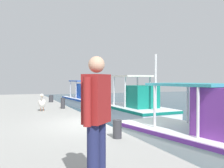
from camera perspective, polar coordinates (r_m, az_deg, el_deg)
name	(u,v)px	position (r m, az deg, el deg)	size (l,w,h in m)	color
fishing_boat_nearest	(83,99)	(21.22, -6.62, -3.40)	(5.84, 2.35, 2.61)	white
fishing_boat_second	(136,111)	(12.61, 5.59, -6.17)	(4.70, 2.29, 3.37)	white
fishing_boat_third	(212,138)	(7.64, 21.74, -11.25)	(6.38, 3.25, 2.80)	white
pelican	(42,102)	(12.07, -15.66, -4.07)	(0.96, 0.44, 0.82)	tan
fisherman_standing	(97,116)	(3.36, -3.54, -7.36)	(0.45, 0.46, 1.79)	#1E234C
mooring_bollard_nearest	(51,99)	(16.57, -13.71, -3.26)	(0.28, 0.28, 0.45)	#333338
mooring_bollard_second	(63,103)	(12.84, -11.13, -4.30)	(0.21, 0.21, 0.55)	#333338
mooring_bollard_third	(117,129)	(6.37, 1.21, -10.21)	(0.22, 0.22, 0.46)	#333338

